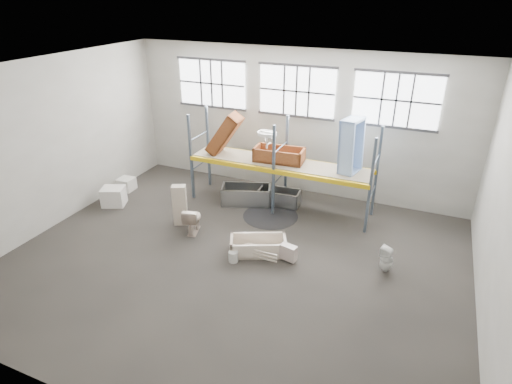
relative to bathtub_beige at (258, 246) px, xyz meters
The scene contains 34 objects.
floor 0.80m from the bathtub_beige, 127.31° to the right, with size 12.00×10.00×0.10m, color #423D38.
ceiling 4.88m from the bathtub_beige, 127.31° to the right, with size 12.00×10.00×0.10m, color silver.
wall_back 5.02m from the bathtub_beige, 95.83° to the left, with size 12.00×0.10×5.00m, color #A2A095.
wall_front 6.10m from the bathtub_beige, 94.60° to the right, with size 12.00×0.10×5.00m, color #ABA99F.
wall_left 6.92m from the bathtub_beige, behind, with size 0.10×10.00×5.00m, color #B6B4A9.
wall_right 6.07m from the bathtub_beige, ahead, with size 0.10×10.00×5.00m, color #A6A49B.
window_left 6.60m from the bathtub_beige, 130.08° to the left, with size 2.60×0.04×1.60m, color white.
window_mid 5.52m from the bathtub_beige, 95.97° to the left, with size 2.60×0.04×1.60m, color white.
window_right 6.15m from the bathtub_beige, 57.70° to the left, with size 2.60×0.04×1.60m, color white.
rack_upright_la 4.34m from the bathtub_beige, 146.30° to the left, with size 0.08×0.08×3.00m, color slate.
rack_upright_lb 5.08m from the bathtub_beige, 134.60° to the left, with size 0.08×0.08×3.00m, color slate.
rack_upright_ma 2.67m from the bathtub_beige, 101.16° to the left, with size 0.08×0.08×3.00m, color slate.
rack_upright_mb 3.76m from the bathtub_beige, 97.39° to the left, with size 0.08×0.08×3.00m, color slate.
rack_upright_ra 3.66m from the bathtub_beige, 42.14° to the left, with size 0.08×0.08×3.00m, color slate.
rack_upright_rb 4.51m from the bathtub_beige, 54.00° to the left, with size 0.08×0.08×3.00m, color slate.
rack_beam_front 2.67m from the bathtub_beige, 101.16° to the left, with size 6.00×0.10×0.14m, color yellow.
rack_beam_back 3.76m from the bathtub_beige, 97.39° to the left, with size 6.00×0.10×0.14m, color yellow.
shelf_deck 3.24m from the bathtub_beige, 98.90° to the left, with size 5.90×1.10×0.03m, color gray.
wet_patch 2.16m from the bathtub_beige, 102.19° to the left, with size 1.80×1.80×0.00m, color black.
bathtub_beige is the anchor object (origin of this frame).
cistern_spare 0.91m from the bathtub_beige, ahead, with size 0.45×0.22×0.43m, color #C1ACA5.
sink_in_tub 0.26m from the bathtub_beige, 147.90° to the right, with size 0.41×0.41×0.14m, color #F3E3CE.
toilet_beige 2.29m from the bathtub_beige, behind, with size 0.46×0.82×0.83m, color beige.
cistern_tall 2.94m from the bathtub_beige, 169.20° to the left, with size 0.42×0.27×1.31m, color beige.
toilet_white 3.44m from the bathtub_beige, ahead, with size 0.33×0.33×0.72m, color white.
steel_tub_left 3.10m from the bathtub_beige, 120.47° to the left, with size 1.67×0.78×0.61m, color #A4A8AC, non-canonical shape.
steel_tub_right 3.09m from the bathtub_beige, 99.33° to the left, with size 1.39×0.65×0.51m, color #9EA1A5, non-canonical shape.
rust_tub_flat 3.40m from the bathtub_beige, 99.97° to the left, with size 1.60×0.75×0.45m, color brown, non-canonical shape.
rust_tub_tilted 4.30m from the bathtub_beige, 130.31° to the left, with size 1.52×0.71×0.43m, color brown, non-canonical shape.
sink_on_shelf 3.42m from the bathtub_beige, 107.50° to the left, with size 0.64×0.49×0.56m, color white.
blue_tub_upright 4.12m from the bathtub_beige, 59.90° to the left, with size 1.71×0.80×0.48m, color #A1C4F7, non-canonical shape.
bucket 0.80m from the bathtub_beige, 124.73° to the right, with size 0.27×0.27×0.31m, color beige.
carton_near 5.71m from the bathtub_beige, behind, with size 0.73×0.63×0.63m, color white.
carton_far 6.32m from the bathtub_beige, 162.70° to the left, with size 0.54×0.54×0.45m, color silver.
Camera 1 is at (4.32, -8.60, 6.71)m, focal length 29.75 mm.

